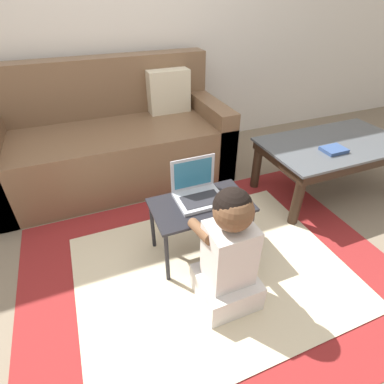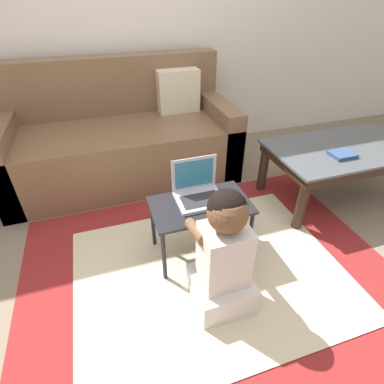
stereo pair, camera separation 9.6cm
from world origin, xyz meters
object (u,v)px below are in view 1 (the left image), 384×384
Objects in this scene: couch at (114,142)px; computer_mouse at (239,197)px; laptop at (198,193)px; book_on_table at (334,150)px; laptop_desk at (201,210)px; person_seated at (229,255)px; coffee_table at (333,150)px.

couch is 1.32m from computer_mouse.
laptop is 1.64× the size of book_on_table.
laptop is (0.01, 0.06, 0.09)m from laptop_desk.
laptop is (0.32, -1.09, 0.10)m from couch.
laptop reaches higher than computer_mouse.
couch reaches higher than person_seated.
book_on_table is (1.10, 0.10, 0.03)m from laptop.
coffee_table is at bearing 17.24° from computer_mouse.
person_seated is 4.28× the size of book_on_table.
person_seated is (-0.02, -0.43, -0.09)m from laptop.
book_on_table reaches higher than coffee_table.
coffee_table is at bearing 12.12° from laptop_desk.
coffee_table is 6.61× the size of book_on_table.
couch is 1.78m from coffee_table.
couch is at bearing 113.91° from computer_mouse.
coffee_table is at bearing 9.57° from laptop.
couch is 1.14m from laptop.
person_seated is at bearing -92.32° from laptop.
laptop reaches higher than coffee_table.
laptop is at bearing 87.68° from person_seated.
coffee_table is 1.25m from laptop_desk.
person_seated reaches higher than coffee_table.
coffee_table is 0.18m from book_on_table.
book_on_table is at bearing 7.86° from laptop_desk.
computer_mouse is (0.21, -0.11, -0.02)m from laptop.
coffee_table is at bearing 42.66° from book_on_table.
computer_mouse is at bearing 54.21° from person_seated.
person_seated reaches higher than computer_mouse.
couch is 17.04× the size of computer_mouse.
book_on_table is (1.42, -1.00, 0.13)m from couch.
laptop_desk is (0.31, -1.15, 0.01)m from couch.
laptop_desk is at bearing -167.88° from coffee_table.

